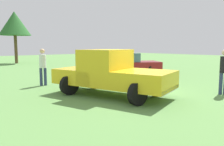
# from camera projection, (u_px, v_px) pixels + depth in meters

# --- Properties ---
(ground_plane) EXTENTS (80.00, 80.00, 0.00)m
(ground_plane) POSITION_uv_depth(u_px,v_px,m) (135.00, 95.00, 9.05)
(ground_plane) COLOR #5B8C47
(pickup_truck) EXTENTS (3.21, 5.09, 1.82)m
(pickup_truck) POSITION_uv_depth(u_px,v_px,m) (109.00, 72.00, 8.86)
(pickup_truck) COLOR black
(pickup_truck) RESTS_ON ground_plane
(sedan_near) EXTENTS (4.90, 3.94, 1.46)m
(sedan_near) POSITION_uv_depth(u_px,v_px,m) (126.00, 64.00, 15.70)
(sedan_near) COLOR black
(sedan_near) RESTS_ON ground_plane
(person_bystander) EXTENTS (0.41, 0.41, 1.82)m
(person_bystander) POSITION_uv_depth(u_px,v_px,m) (43.00, 65.00, 11.03)
(person_bystander) COLOR navy
(person_bystander) RESTS_ON ground_plane
(person_visitor) EXTENTS (0.45, 0.45, 1.82)m
(person_visitor) POSITION_uv_depth(u_px,v_px,m) (224.00, 69.00, 9.01)
(person_visitor) COLOR navy
(person_visitor) RESTS_ON ground_plane
(tree_back_right) EXTENTS (3.36, 3.36, 5.67)m
(tree_back_right) POSITION_uv_depth(u_px,v_px,m) (15.00, 24.00, 24.46)
(tree_back_right) COLOR brown
(tree_back_right) RESTS_ON ground_plane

